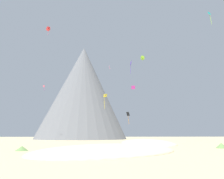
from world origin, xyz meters
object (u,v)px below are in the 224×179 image
kite_rainbow_mid (44,87)px  kite_yellow_low (105,96)px  bush_near_left (221,146)px  kite_teal_high (210,15)px  kite_lime_high (142,58)px  kite_pink_high (109,67)px  bush_ridge_crest (157,147)px  bush_far_left (22,148)px  kite_red_high (48,29)px  kite_magenta_mid (133,87)px  rock_massif (85,98)px  kite_indigo_mid (131,63)px  kite_black_low (128,115)px

kite_rainbow_mid → kite_yellow_low: bearing=-161.4°
bush_near_left → kite_teal_high: kite_teal_high is taller
kite_lime_high → kite_pink_high: kite_lime_high is taller
bush_ridge_crest → kite_teal_high: kite_teal_high is taller
bush_near_left → bush_far_left: 34.96m
kite_red_high → kite_pink_high: (22.18, 5.30, -11.75)m
kite_magenta_mid → kite_pink_high: size_ratio=1.49×
bush_ridge_crest → kite_magenta_mid: (3.98, 37.76, 20.17)m
rock_massif → kite_magenta_mid: bearing=-64.8°
kite_teal_high → kite_yellow_low: bearing=12.0°
bush_far_left → kite_indigo_mid: size_ratio=0.42×
kite_rainbow_mid → kite_red_high: (4.94, -20.65, 16.09)m
kite_indigo_mid → kite_lime_high: kite_lime_high is taller
kite_yellow_low → kite_magenta_mid: bearing=111.6°
bush_near_left → kite_magenta_mid: (-8.29, 37.94, 19.90)m
bush_near_left → kite_black_low: (-13.60, 21.03, 7.56)m
bush_near_left → kite_lime_high: size_ratio=0.90×
bush_far_left → kite_magenta_mid: 52.18m
kite_teal_high → kite_lime_high: 40.10m
kite_magenta_mid → kite_red_high: bearing=29.8°
bush_ridge_crest → rock_massif: bearing=101.4°
bush_ridge_crest → kite_yellow_low: size_ratio=0.39×
rock_massif → kite_magenta_mid: (20.24, -43.05, -3.43)m
rock_massif → kite_indigo_mid: 58.49m
bush_far_left → rock_massif: bearing=85.6°
kite_magenta_mid → kite_red_high: (-31.77, -8.43, 18.49)m
bush_far_left → rock_massif: (6.36, 83.23, 23.45)m
kite_magenta_mid → bush_ridge_crest: bearing=98.9°
kite_magenta_mid → kite_black_low: 21.60m
bush_far_left → kite_teal_high: bearing=17.5°
bush_near_left → kite_rainbow_mid: (-45.00, 50.15, 22.29)m
kite_magenta_mid → kite_lime_high: 22.77m
rock_massif → kite_pink_high: size_ratio=55.40×
kite_pink_high → kite_magenta_mid: bearing=-26.5°
bush_far_left → kite_red_high: (-5.17, 31.75, 38.51)m
kite_yellow_low → kite_red_high: kite_red_high is taller
bush_ridge_crest → kite_rainbow_mid: kite_rainbow_mid is taller
rock_massif → kite_indigo_mid: rock_massif is taller
bush_near_left → kite_magenta_mid: bearing=102.3°
bush_far_left → kite_yellow_low: size_ratio=0.48×
kite_black_low → kite_pink_high: 23.92m
kite_black_low → kite_lime_high: bearing=74.2°
bush_ridge_crest → kite_yellow_low: bearing=114.0°
kite_yellow_low → kite_teal_high: bearing=40.2°
kite_teal_high → kite_black_low: (-22.42, 9.46, -27.75)m
kite_black_low → bush_near_left: bearing=-49.5°
rock_massif → kite_black_low: bearing=-76.0°
kite_red_high → bush_far_left: bearing=-122.5°
kite_black_low → kite_red_high: size_ratio=1.10×
bush_ridge_crest → kite_black_low: bearing=93.6°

